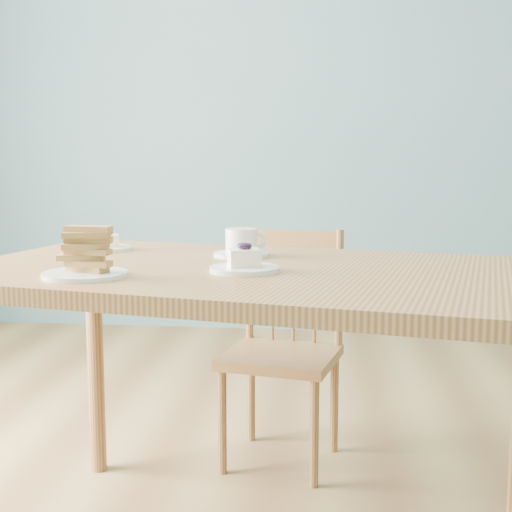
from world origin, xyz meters
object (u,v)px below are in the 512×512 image
dining_chair (284,344)px  cheesecake_plate_far (108,245)px  dining_table (251,298)px  biscotti_plate (84,259)px  coffee_cup (242,245)px  cheesecake_plate_near (244,264)px

dining_chair → cheesecake_plate_far: (-0.50, -0.38, 0.39)m
dining_table → biscotti_plate: (-0.37, -0.18, 0.12)m
dining_table → cheesecake_plate_far: cheesecake_plate_far is taller
dining_table → biscotti_plate: bearing=-141.7°
dining_table → biscotti_plate: 0.43m
dining_table → coffee_cup: size_ratio=10.40×
cheesecake_plate_near → coffee_cup: size_ratio=1.08×
coffee_cup → biscotti_plate: bearing=-143.1°
cheesecake_plate_far → dining_table: bearing=-31.6°
cheesecake_plate_near → coffee_cup: (-0.04, 0.27, 0.02)m
cheesecake_plate_near → cheesecake_plate_far: cheesecake_plate_near is taller
cheesecake_plate_far → coffee_cup: (0.41, -0.09, 0.02)m
dining_chair → coffee_cup: size_ratio=5.22×
cheesecake_plate_near → biscotti_plate: size_ratio=0.86×
cheesecake_plate_near → cheesecake_plate_far: 0.58m
cheesecake_plate_near → coffee_cup: coffee_cup is taller
coffee_cup → biscotti_plate: size_ratio=0.79×
cheesecake_plate_near → cheesecake_plate_far: (-0.45, 0.35, -0.00)m
dining_table → cheesecake_plate_far: bearing=160.6°
dining_chair → biscotti_plate: size_ratio=4.13×
cheesecake_plate_near → biscotti_plate: (-0.36, -0.11, 0.02)m
biscotti_plate → cheesecake_plate_near: bearing=17.0°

